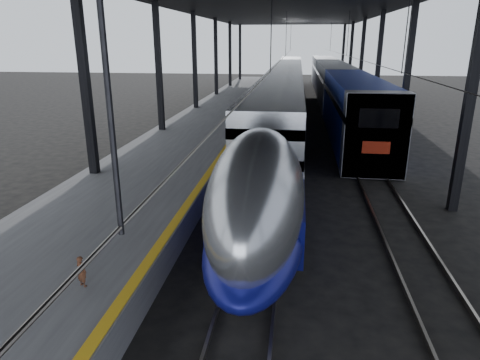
# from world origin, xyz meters

# --- Properties ---
(ground) EXTENTS (160.00, 160.00, 0.00)m
(ground) POSITION_xyz_m (0.00, 0.00, 0.00)
(ground) COLOR black
(ground) RESTS_ON ground
(platform) EXTENTS (6.00, 80.00, 1.00)m
(platform) POSITION_xyz_m (-3.50, 20.00, 0.50)
(platform) COLOR #4C4C4F
(platform) RESTS_ON ground
(yellow_strip) EXTENTS (0.30, 80.00, 0.01)m
(yellow_strip) POSITION_xyz_m (-0.70, 20.00, 1.00)
(yellow_strip) COLOR gold
(yellow_strip) RESTS_ON platform
(rails) EXTENTS (6.52, 80.00, 0.16)m
(rails) POSITION_xyz_m (4.50, 20.00, 0.08)
(rails) COLOR slate
(rails) RESTS_ON ground
(canopy) EXTENTS (18.00, 75.00, 9.47)m
(canopy) POSITION_xyz_m (1.90, 20.00, 9.12)
(canopy) COLOR black
(canopy) RESTS_ON ground
(tgv_train) EXTENTS (2.97, 65.20, 4.25)m
(tgv_train) POSITION_xyz_m (2.00, 27.22, 1.99)
(tgv_train) COLOR #ADAFB4
(tgv_train) RESTS_ON ground
(second_train) EXTENTS (3.13, 56.05, 4.32)m
(second_train) POSITION_xyz_m (7.00, 35.86, 2.19)
(second_train) COLOR navy
(second_train) RESTS_ON ground
(child) EXTENTS (0.34, 0.29, 0.79)m
(child) POSITION_xyz_m (-1.86, -3.92, 1.40)
(child) COLOR #522C1B
(child) RESTS_ON platform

